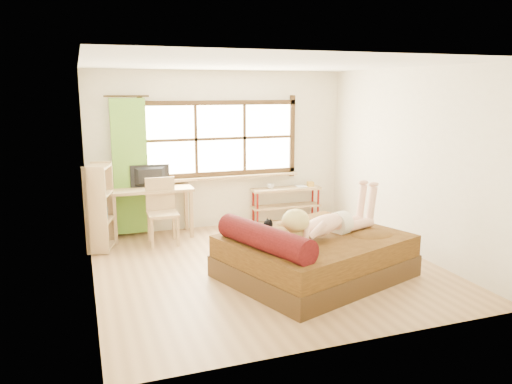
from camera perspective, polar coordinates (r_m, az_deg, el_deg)
name	(u,v)px	position (r m, az deg, el deg)	size (l,w,h in m)	color
floor	(266,266)	(6.93, 1.13, -8.49)	(4.50, 4.50, 0.00)	#9E754C
ceiling	(267,64)	(6.51, 1.23, 14.42)	(4.50, 4.50, 0.00)	white
wall_back	(220,150)	(8.70, -4.10, 4.81)	(4.50, 4.50, 0.00)	silver
wall_front	(354,207)	(4.59, 11.18, -1.65)	(4.50, 4.50, 0.00)	silver
wall_left	(87,180)	(6.17, -18.78, 1.35)	(4.50, 4.50, 0.00)	silver
wall_right	(409,161)	(7.67, 17.13, 3.38)	(4.50, 4.50, 0.00)	silver
window	(221,141)	(8.66, -4.06, 5.83)	(2.80, 0.16, 1.46)	#FFEDBF
curtain	(130,167)	(8.34, -14.18, 2.79)	(0.55, 0.10, 2.20)	#509729
bed	(312,255)	(6.51, 6.39, -7.15)	(2.63, 2.36, 0.83)	#382310
woman	(328,211)	(6.41, 8.25, -2.15)	(1.52, 0.44, 0.65)	beige
kitten	(260,229)	(6.25, 0.46, -4.24)	(0.33, 0.13, 0.26)	black
desk	(151,194)	(8.27, -11.86, -0.27)	(1.32, 0.63, 0.82)	#A47C59
monitor	(150,176)	(8.26, -11.99, 1.76)	(0.63, 0.08, 0.36)	black
chair	(162,207)	(7.97, -10.73, -1.71)	(0.47, 0.47, 1.03)	#A47C59
pipe_shelf	(287,197)	(9.07, 3.52, -0.56)	(1.28, 0.37, 0.72)	#A47C59
cup	(271,186)	(8.91, 1.69, 0.64)	(0.11, 0.11, 0.09)	gray
book	(296,187)	(9.11, 4.62, 0.62)	(0.18, 0.25, 0.02)	gray
bookshelf	(100,207)	(7.81, -17.43, -1.65)	(0.45, 0.63, 1.30)	#A47C59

